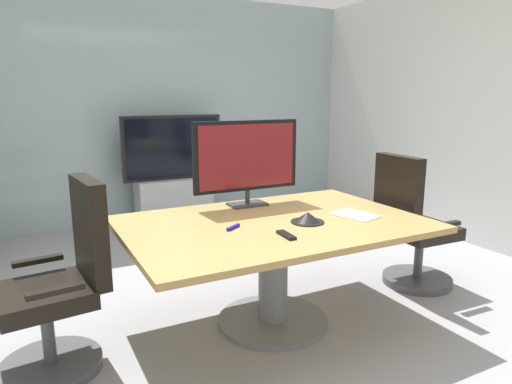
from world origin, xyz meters
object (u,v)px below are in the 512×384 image
(wall_display_unit, at_px, (174,188))
(conference_phone, at_px, (308,218))
(office_chair_right, at_px, (412,232))
(office_chair_left, at_px, (63,292))
(conference_table, at_px, (273,245))
(remote_control, at_px, (286,235))
(tv_monitor, at_px, (247,158))

(wall_display_unit, xyz_separation_m, conference_phone, (0.01, -2.88, 0.32))
(office_chair_right, distance_m, conference_phone, 1.18)
(office_chair_left, bearing_deg, wall_display_unit, 144.16)
(conference_table, xyz_separation_m, wall_display_unit, (0.18, 2.75, -0.12))
(wall_display_unit, distance_m, conference_phone, 2.90)
(conference_table, height_order, conference_phone, conference_phone)
(office_chair_right, xyz_separation_m, conference_phone, (-1.13, -0.16, 0.30))
(conference_table, xyz_separation_m, office_chair_left, (-1.31, 0.10, -0.10))
(conference_table, height_order, remote_control, remote_control)
(office_chair_right, height_order, tv_monitor, tv_monitor)
(wall_display_unit, relative_size, conference_phone, 5.95)
(office_chair_right, height_order, wall_display_unit, wall_display_unit)
(office_chair_right, bearing_deg, conference_phone, 100.63)
(conference_phone, xyz_separation_m, remote_control, (-0.28, -0.20, -0.02))
(remote_control, bearing_deg, wall_display_unit, 88.12)
(office_chair_right, bearing_deg, wall_display_unit, 25.09)
(conference_table, bearing_deg, conference_phone, -35.52)
(wall_display_unit, relative_size, remote_control, 7.71)
(conference_table, bearing_deg, office_chair_right, 1.34)
(office_chair_right, height_order, conference_phone, office_chair_right)
(wall_display_unit, bearing_deg, tv_monitor, -93.32)
(office_chair_left, xyz_separation_m, tv_monitor, (1.35, 0.39, 0.63))
(office_chair_right, bearing_deg, tv_monitor, 72.68)
(tv_monitor, xyz_separation_m, remote_control, (-0.14, -0.81, -0.35))
(conference_table, bearing_deg, tv_monitor, 84.65)
(tv_monitor, xyz_separation_m, wall_display_unit, (0.13, 2.26, -0.64))
(tv_monitor, xyz_separation_m, conference_phone, (0.14, -0.62, -0.33))
(tv_monitor, bearing_deg, conference_phone, -77.46)
(conference_table, relative_size, remote_control, 11.44)
(wall_display_unit, height_order, remote_control, wall_display_unit)
(conference_phone, bearing_deg, remote_control, -145.24)
(wall_display_unit, bearing_deg, conference_phone, -89.88)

